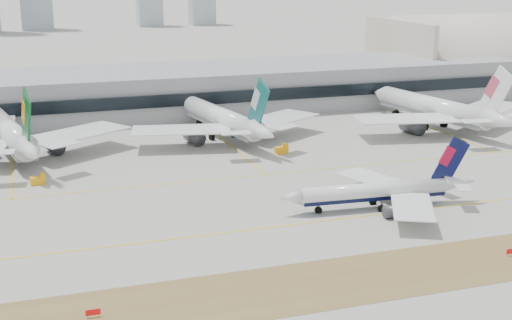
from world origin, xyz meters
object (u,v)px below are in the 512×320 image
object	(u,v)px
widebody_china_air	(438,110)
terminal	(145,92)
taxiing_airliner	(381,192)
hangar	(486,82)
widebody_cathay	(224,120)
widebody_eva	(11,135)

from	to	relation	value
widebody_china_air	terminal	size ratio (longest dim) A/B	0.23
taxiing_airliner	hangar	world-z (taller)	hangar
hangar	terminal	bearing A→B (deg)	-172.57
taxiing_airliner	widebody_cathay	size ratio (longest dim) A/B	0.74
taxiing_airliner	terminal	bearing A→B (deg)	-70.99
widebody_eva	widebody_china_air	size ratio (longest dim) A/B	0.98
terminal	widebody_china_air	bearing A→B (deg)	-32.98
taxiing_airliner	widebody_cathay	distance (m)	71.59
widebody_cathay	terminal	distance (m)	48.62
widebody_cathay	hangar	size ratio (longest dim) A/B	0.66
widebody_china_air	terminal	bearing A→B (deg)	46.87
widebody_eva	hangar	size ratio (longest dim) A/B	0.70
widebody_eva	terminal	distance (m)	65.20
taxiing_airliner	hangar	xyz separation A→B (m)	(124.14, 136.19, -3.50)
widebody_china_air	terminal	xyz separation A→B (m)	(-83.17, 53.98, 1.27)
widebody_china_air	hangar	size ratio (longest dim) A/B	0.71
widebody_cathay	widebody_china_air	size ratio (longest dim) A/B	0.93
widebody_eva	widebody_china_air	distance (m)	127.70
widebody_cathay	widebody_china_air	bearing A→B (deg)	-106.61
widebody_eva	hangar	bearing A→B (deg)	-81.74
widebody_eva	terminal	size ratio (longest dim) A/B	0.23
terminal	hangar	world-z (taller)	hangar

